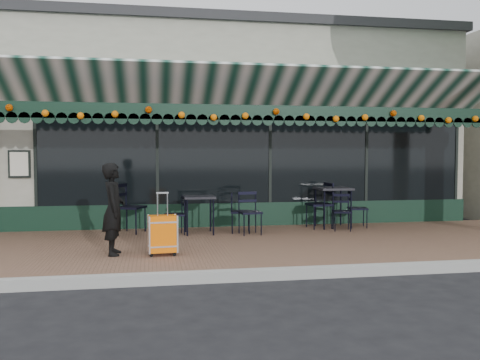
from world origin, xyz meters
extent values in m
plane|color=black|center=(0.00, 0.00, 0.00)|extent=(80.00, 80.00, 0.00)
cube|color=brown|center=(0.00, 2.00, 0.07)|extent=(18.00, 4.00, 0.15)
cube|color=#9E9E99|center=(0.00, -0.08, 0.07)|extent=(18.00, 0.16, 0.15)
cube|color=gray|center=(0.00, 8.00, 2.25)|extent=(12.00, 8.00, 4.50)
cube|color=black|center=(1.20, 3.98, 1.65)|extent=(9.20, 0.04, 2.00)
cube|color=silver|center=(-3.70, 3.94, 1.50)|extent=(0.42, 0.04, 0.55)
cube|color=black|center=(0.00, 2.52, 2.46)|extent=(12.00, 0.03, 0.28)
cylinder|color=orange|center=(0.00, 2.46, 2.44)|extent=(11.60, 0.12, 0.12)
imported|color=black|center=(-1.70, 1.26, 0.86)|extent=(0.34, 0.52, 1.41)
cube|color=orange|center=(-0.96, 1.08, 0.49)|extent=(0.44, 0.27, 0.56)
cube|color=black|center=(-0.96, 1.08, 0.18)|extent=(0.44, 0.27, 0.06)
cube|color=silver|center=(-0.96, 1.08, 0.94)|extent=(0.19, 0.04, 0.34)
cube|color=black|center=(2.63, 3.43, 0.97)|extent=(0.69, 0.69, 0.05)
cylinder|color=black|center=(2.35, 3.15, 0.55)|extent=(0.03, 0.03, 0.80)
cylinder|color=black|center=(2.92, 3.15, 0.55)|extent=(0.03, 0.03, 0.80)
cylinder|color=black|center=(2.35, 3.72, 0.55)|extent=(0.03, 0.03, 0.80)
cylinder|color=black|center=(2.92, 3.72, 0.55)|extent=(0.03, 0.03, 0.80)
cube|color=black|center=(-0.22, 3.08, 0.87)|extent=(0.60, 0.60, 0.04)
cylinder|color=black|center=(-0.46, 2.83, 0.50)|extent=(0.03, 0.03, 0.70)
cylinder|color=black|center=(0.03, 2.83, 0.50)|extent=(0.03, 0.03, 0.70)
cylinder|color=black|center=(-0.46, 3.33, 0.50)|extent=(0.03, 0.03, 0.70)
cylinder|color=black|center=(0.03, 3.33, 0.50)|extent=(0.03, 0.03, 0.70)
camera|label=1|loc=(-1.11, -6.70, 1.71)|focal=38.00mm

